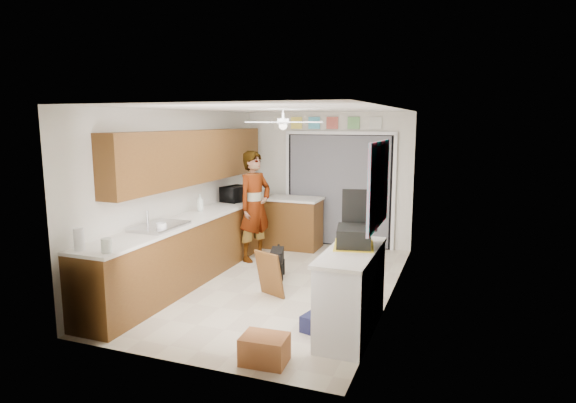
% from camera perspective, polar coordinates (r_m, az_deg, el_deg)
% --- Properties ---
extents(floor, '(5.00, 5.00, 0.00)m').
position_cam_1_polar(floor, '(7.09, -1.15, -9.71)').
color(floor, beige).
rests_on(floor, ground).
extents(ceiling, '(5.00, 5.00, 0.00)m').
position_cam_1_polar(ceiling, '(6.70, -1.22, 10.92)').
color(ceiling, white).
rests_on(ceiling, ground).
extents(wall_back, '(3.20, 0.00, 3.20)m').
position_cam_1_polar(wall_back, '(9.13, 4.61, 2.66)').
color(wall_back, silver).
rests_on(wall_back, ground).
extents(wall_front, '(3.20, 0.00, 3.20)m').
position_cam_1_polar(wall_front, '(4.60, -12.76, -4.36)').
color(wall_front, silver).
rests_on(wall_front, ground).
extents(wall_left, '(0.00, 5.00, 5.00)m').
position_cam_1_polar(wall_left, '(7.52, -12.60, 0.98)').
color(wall_left, silver).
rests_on(wall_left, ground).
extents(wall_right, '(0.00, 5.00, 5.00)m').
position_cam_1_polar(wall_right, '(6.38, 12.31, -0.50)').
color(wall_right, silver).
rests_on(wall_right, ground).
extents(left_base_cabinets, '(0.60, 4.80, 0.90)m').
position_cam_1_polar(left_base_cabinets, '(7.52, -10.45, -5.17)').
color(left_base_cabinets, brown).
rests_on(left_base_cabinets, floor).
extents(left_countertop, '(0.62, 4.80, 0.04)m').
position_cam_1_polar(left_countertop, '(7.41, -10.49, -1.66)').
color(left_countertop, white).
rests_on(left_countertop, left_base_cabinets).
extents(upper_cabinets, '(0.32, 4.00, 0.80)m').
position_cam_1_polar(upper_cabinets, '(7.54, -10.89, 5.27)').
color(upper_cabinets, brown).
rests_on(upper_cabinets, wall_left).
extents(sink_basin, '(0.50, 0.76, 0.06)m').
position_cam_1_polar(sink_basin, '(6.58, -14.96, -2.91)').
color(sink_basin, silver).
rests_on(sink_basin, left_countertop).
extents(faucet, '(0.03, 0.03, 0.22)m').
position_cam_1_polar(faucet, '(6.68, -16.33, -1.97)').
color(faucet, silver).
rests_on(faucet, left_countertop).
extents(peninsula_base, '(1.00, 0.60, 0.90)m').
position_cam_1_polar(peninsula_base, '(8.95, 0.58, -2.65)').
color(peninsula_base, brown).
rests_on(peninsula_base, floor).
extents(peninsula_top, '(1.04, 0.64, 0.04)m').
position_cam_1_polar(peninsula_top, '(8.86, 0.59, 0.32)').
color(peninsula_top, white).
rests_on(peninsula_top, peninsula_base).
extents(back_opening_recess, '(2.00, 0.06, 2.10)m').
position_cam_1_polar(back_opening_recess, '(9.07, 6.06, 1.31)').
color(back_opening_recess, black).
rests_on(back_opening_recess, wall_back).
extents(curtain_panel, '(1.90, 0.03, 2.05)m').
position_cam_1_polar(curtain_panel, '(9.03, 6.00, 1.28)').
color(curtain_panel, slate).
rests_on(curtain_panel, wall_back).
extents(door_trim_left, '(0.06, 0.04, 2.10)m').
position_cam_1_polar(door_trim_left, '(9.34, -0.05, 1.60)').
color(door_trim_left, white).
rests_on(door_trim_left, wall_back).
extents(door_trim_right, '(0.06, 0.04, 2.10)m').
position_cam_1_polar(door_trim_right, '(8.84, 12.43, 0.93)').
color(door_trim_right, white).
rests_on(door_trim_right, wall_back).
extents(door_trim_head, '(2.10, 0.04, 0.06)m').
position_cam_1_polar(door_trim_head, '(8.95, 6.14, 8.08)').
color(door_trim_head, white).
rests_on(door_trim_head, wall_back).
extents(header_frame_0, '(0.22, 0.02, 0.22)m').
position_cam_1_polar(header_frame_0, '(9.22, 1.01, 9.29)').
color(header_frame_0, '#FCE854').
rests_on(header_frame_0, wall_back).
extents(header_frame_1, '(0.22, 0.02, 0.22)m').
position_cam_1_polar(header_frame_1, '(9.11, 3.12, 9.28)').
color(header_frame_1, '#4FB6D3').
rests_on(header_frame_1, wall_back).
extents(header_frame_2, '(0.22, 0.02, 0.22)m').
position_cam_1_polar(header_frame_2, '(9.01, 5.27, 9.25)').
color(header_frame_2, '#BA5246').
rests_on(header_frame_2, wall_back).
extents(header_frame_3, '(0.22, 0.02, 0.22)m').
position_cam_1_polar(header_frame_3, '(8.92, 7.78, 9.20)').
color(header_frame_3, '#67A75F').
rests_on(header_frame_3, wall_back).
extents(header_frame_4, '(0.22, 0.02, 0.22)m').
position_cam_1_polar(header_frame_4, '(8.84, 10.34, 9.13)').
color(header_frame_4, silver).
rests_on(header_frame_4, wall_back).
extents(route66_sign, '(0.22, 0.02, 0.26)m').
position_cam_1_polar(route66_sign, '(9.34, -1.04, 9.30)').
color(route66_sign, silver).
rests_on(route66_sign, wall_back).
extents(right_counter_base, '(0.50, 1.40, 0.90)m').
position_cam_1_polar(right_counter_base, '(5.48, 7.53, -10.68)').
color(right_counter_base, white).
rests_on(right_counter_base, floor).
extents(right_counter_top, '(0.54, 1.44, 0.04)m').
position_cam_1_polar(right_counter_top, '(5.34, 7.53, -5.93)').
color(right_counter_top, white).
rests_on(right_counter_top, right_counter_base).
extents(abstract_painting, '(0.03, 1.15, 0.95)m').
position_cam_1_polar(abstract_painting, '(5.34, 10.69, 1.99)').
color(abstract_painting, '#FF5D8C').
rests_on(abstract_painting, wall_right).
extents(ceiling_fan, '(1.14, 1.14, 0.24)m').
position_cam_1_polar(ceiling_fan, '(6.88, -0.59, 9.39)').
color(ceiling_fan, white).
rests_on(ceiling_fan, ceiling).
extents(microwave, '(0.42, 0.54, 0.27)m').
position_cam_1_polar(microwave, '(8.47, -6.26, 0.90)').
color(microwave, black).
rests_on(microwave, left_countertop).
extents(soap_bottle, '(0.13, 0.13, 0.27)m').
position_cam_1_polar(soap_bottle, '(7.64, -10.38, -0.12)').
color(soap_bottle, silver).
rests_on(soap_bottle, left_countertop).
extents(cup, '(0.18, 0.18, 0.11)m').
position_cam_1_polar(cup, '(6.38, -14.79, -2.93)').
color(cup, white).
rests_on(cup, left_countertop).
extents(jar_a, '(0.13, 0.13, 0.16)m').
position_cam_1_polar(jar_a, '(5.52, -20.71, -4.90)').
color(jar_a, silver).
rests_on(jar_a, left_countertop).
extents(paper_towel_roll, '(0.13, 0.13, 0.25)m').
position_cam_1_polar(paper_towel_roll, '(5.72, -23.52, -4.12)').
color(paper_towel_roll, white).
rests_on(paper_towel_roll, left_countertop).
extents(suitcase, '(0.47, 0.57, 0.21)m').
position_cam_1_polar(suitcase, '(5.50, 7.82, -4.12)').
color(suitcase, black).
rests_on(suitcase, right_counter_top).
extents(suitcase_rim, '(0.55, 0.66, 0.02)m').
position_cam_1_polar(suitcase_rim, '(5.53, 7.79, -5.23)').
color(suitcase_rim, yellow).
rests_on(suitcase_rim, suitcase).
extents(suitcase_lid, '(0.42, 0.12, 0.50)m').
position_cam_1_polar(suitcase_lid, '(5.72, 8.51, -1.04)').
color(suitcase_lid, black).
rests_on(suitcase_lid, suitcase).
extents(cardboard_box, '(0.46, 0.36, 0.28)m').
position_cam_1_polar(cardboard_box, '(4.91, -2.80, -17.09)').
color(cardboard_box, '#A95B35').
rests_on(cardboard_box, floor).
extents(navy_crate, '(0.36, 0.32, 0.19)m').
position_cam_1_polar(navy_crate, '(5.56, 3.44, -14.28)').
color(navy_crate, '#161837').
rests_on(navy_crate, floor).
extents(cabinet_door_panel, '(0.45, 0.31, 0.63)m').
position_cam_1_polar(cabinet_door_panel, '(6.49, -2.21, -8.60)').
color(cabinet_door_panel, brown).
rests_on(cabinet_door_panel, floor).
extents(man, '(0.66, 0.79, 1.85)m').
position_cam_1_polar(man, '(8.08, -3.95, -0.55)').
color(man, white).
rests_on(man, floor).
extents(dog, '(0.43, 0.67, 0.49)m').
position_cam_1_polar(dog, '(7.28, -1.31, -7.18)').
color(dog, black).
rests_on(dog, floor).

